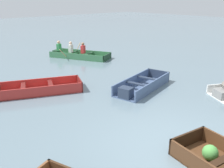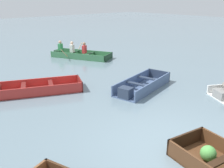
# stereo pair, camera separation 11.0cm
# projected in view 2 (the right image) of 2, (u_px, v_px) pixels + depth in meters

# --- Properties ---
(ground_plane) EXTENTS (80.00, 80.00, 0.00)m
(ground_plane) POSITION_uv_depth(u_px,v_px,m) (173.00, 147.00, 5.91)
(ground_plane) COLOR slate
(skiff_red_mid_moored) EXTENTS (3.38, 2.31, 0.38)m
(skiff_red_mid_moored) POSITION_uv_depth(u_px,v_px,m) (34.00, 89.00, 9.25)
(skiff_red_mid_moored) COLOR #AD2D28
(skiff_red_mid_moored) RESTS_ON ground
(skiff_slate_blue_far_moored) EXTENTS (2.97, 1.56, 0.41)m
(skiff_slate_blue_far_moored) POSITION_uv_depth(u_px,v_px,m) (141.00, 86.00, 9.53)
(skiff_slate_blue_far_moored) COLOR #475B7F
(skiff_slate_blue_far_moored) RESTS_ON ground
(rowboat_green_with_crew) EXTENTS (2.64, 3.62, 0.91)m
(rowboat_green_with_crew) POSITION_uv_depth(u_px,v_px,m) (78.00, 54.00, 14.65)
(rowboat_green_with_crew) COLOR #387047
(rowboat_green_with_crew) RESTS_ON ground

